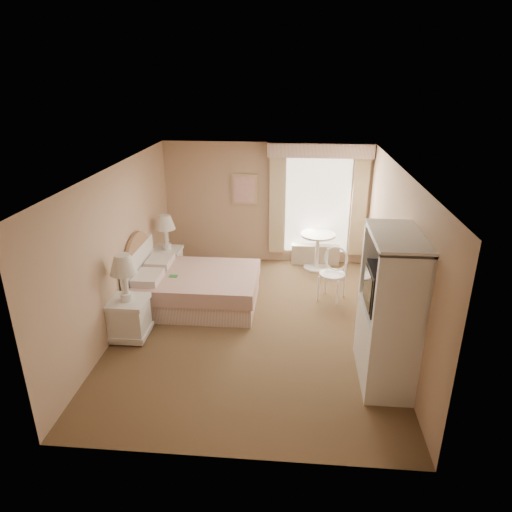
# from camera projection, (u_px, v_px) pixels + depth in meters

# --- Properties ---
(room) EXTENTS (4.21, 5.51, 2.51)m
(room) POSITION_uv_depth(u_px,v_px,m) (254.00, 252.00, 6.87)
(room) COLOR brown
(room) RESTS_ON ground
(window) EXTENTS (2.05, 0.22, 2.51)m
(window) POSITION_uv_depth(u_px,v_px,m) (318.00, 202.00, 9.20)
(window) COLOR white
(window) RESTS_ON room
(framed_art) EXTENTS (0.52, 0.04, 0.62)m
(framed_art) POSITION_uv_depth(u_px,v_px,m) (244.00, 189.00, 9.30)
(framed_art) COLOR tan
(framed_art) RESTS_ON room
(bed) EXTENTS (2.07, 1.55, 1.37)m
(bed) POSITION_uv_depth(u_px,v_px,m) (193.00, 287.00, 7.86)
(bed) COLOR tan
(bed) RESTS_ON room
(nightstand_near) EXTENTS (0.55, 0.55, 1.34)m
(nightstand_near) POSITION_uv_depth(u_px,v_px,m) (128.00, 308.00, 6.79)
(nightstand_near) COLOR white
(nightstand_near) RESTS_ON room
(nightstand_far) EXTENTS (0.52, 0.52, 1.26)m
(nightstand_far) POSITION_uv_depth(u_px,v_px,m) (168.00, 255.00, 8.84)
(nightstand_far) COLOR white
(nightstand_far) RESTS_ON room
(round_table) EXTENTS (0.70, 0.70, 0.75)m
(round_table) POSITION_uv_depth(u_px,v_px,m) (317.00, 245.00, 9.28)
(round_table) COLOR white
(round_table) RESTS_ON room
(cafe_chair) EXTENTS (0.60, 0.60, 0.94)m
(cafe_chair) POSITION_uv_depth(u_px,v_px,m) (334.00, 269.00, 8.02)
(cafe_chair) COLOR white
(cafe_chair) RESTS_ON room
(armoire) EXTENTS (0.60, 1.21, 2.01)m
(armoire) POSITION_uv_depth(u_px,v_px,m) (388.00, 322.00, 5.78)
(armoire) COLOR white
(armoire) RESTS_ON room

